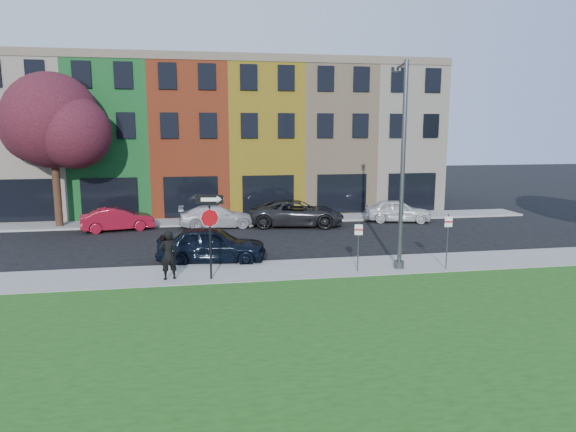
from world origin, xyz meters
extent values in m
plane|color=black|center=(0.00, 0.00, 0.00)|extent=(120.00, 120.00, 0.00)
cube|color=gray|center=(2.00, 3.00, 0.06)|extent=(40.00, 3.00, 0.12)
cube|color=gray|center=(-3.00, 15.00, 0.06)|extent=(40.00, 2.40, 0.12)
cube|color=beige|center=(-15.00, 21.20, 5.00)|extent=(5.00, 10.00, 10.00)
cube|color=#268B39|center=(-10.00, 21.20, 5.00)|extent=(5.00, 10.00, 10.00)
cube|color=#AA3C1C|center=(-5.00, 21.20, 5.00)|extent=(5.00, 10.00, 10.00)
cube|color=gold|center=(0.00, 21.20, 5.00)|extent=(5.00, 10.00, 10.00)
cube|color=tan|center=(5.00, 21.20, 5.00)|extent=(5.00, 10.00, 10.00)
cube|color=beige|center=(10.00, 21.20, 5.00)|extent=(5.00, 10.00, 10.00)
cube|color=black|center=(-2.50, 16.14, 1.50)|extent=(30.00, 0.12, 2.60)
cylinder|color=black|center=(-4.11, 2.13, 1.70)|extent=(0.08, 0.08, 3.17)
cylinder|color=silver|center=(-4.11, 2.11, 2.50)|extent=(0.71, 0.14, 0.72)
cylinder|color=#95080F|center=(-4.11, 2.09, 2.50)|extent=(0.67, 0.13, 0.68)
cube|color=black|center=(-4.11, 2.11, 3.19)|extent=(1.04, 0.20, 0.34)
cube|color=silver|center=(-4.11, 2.08, 3.19)|extent=(0.65, 0.12, 0.14)
imported|color=black|center=(-5.69, 2.36, 1.07)|extent=(0.95, 0.85, 1.89)
imported|color=black|center=(-3.99, 5.08, 0.80)|extent=(3.11, 5.18, 1.60)
imported|color=maroon|center=(-9.14, 13.22, 0.67)|extent=(3.12, 4.65, 1.34)
imported|color=#B9B9BE|center=(-3.45, 13.26, 0.65)|extent=(2.02, 4.58, 1.31)
imported|color=black|center=(1.31, 12.88, 0.78)|extent=(4.50, 6.50, 1.56)
imported|color=silver|center=(7.81, 13.20, 0.71)|extent=(3.69, 4.98, 1.42)
cylinder|color=#494B4E|center=(3.58, 2.37, 4.28)|extent=(0.18, 0.18, 8.32)
cylinder|color=#494B4E|center=(3.58, 2.37, 0.27)|extent=(0.40, 0.40, 0.30)
cylinder|color=#494B4E|center=(3.77, 3.36, 8.34)|extent=(0.50, 1.99, 0.12)
cube|color=#494B4E|center=(3.98, 4.44, 8.29)|extent=(0.35, 0.59, 0.16)
cylinder|color=#494B4E|center=(1.74, 2.21, 1.11)|extent=(0.05, 0.05, 1.99)
cube|color=silver|center=(1.74, 2.18, 1.83)|extent=(0.31, 0.11, 0.42)
cube|color=#95080F|center=(1.74, 2.16, 1.83)|extent=(0.31, 0.10, 0.06)
cylinder|color=#494B4E|center=(5.41, 1.90, 1.27)|extent=(0.05, 0.05, 2.29)
cube|color=silver|center=(5.41, 1.87, 2.09)|extent=(0.32, 0.04, 0.42)
cube|color=#95080F|center=(5.41, 1.85, 2.09)|extent=(0.32, 0.03, 0.06)
cylinder|color=black|center=(-12.70, 14.74, 2.24)|extent=(0.44, 0.44, 4.24)
sphere|color=black|center=(-12.70, 14.74, 6.27)|extent=(5.46, 5.46, 5.46)
sphere|color=black|center=(-11.33, 13.92, 5.59)|extent=(4.10, 4.10, 4.10)
sphere|color=black|center=(-13.93, 15.70, 5.73)|extent=(3.82, 3.82, 3.82)
sphere|color=black|center=(-12.43, 15.29, 7.23)|extent=(3.28, 3.28, 3.28)
camera|label=1|loc=(-4.47, -17.05, 5.79)|focal=32.00mm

